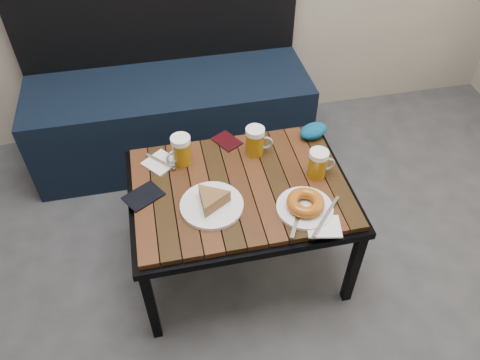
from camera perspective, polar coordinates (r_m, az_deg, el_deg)
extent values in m
cube|color=black|center=(2.50, -8.28, 7.41)|extent=(1.40, 0.50, 0.45)
cube|color=black|center=(2.45, -10.09, 19.46)|extent=(1.40, 0.05, 0.50)
cube|color=black|center=(1.79, -10.78, -14.81)|extent=(0.04, 0.03, 0.42)
cube|color=black|center=(1.89, 13.66, -10.37)|extent=(0.03, 0.03, 0.42)
cube|color=black|center=(2.13, -11.93, -1.87)|extent=(0.04, 0.04, 0.42)
cube|color=black|center=(2.22, 8.35, 1.18)|extent=(0.03, 0.04, 0.42)
cube|color=black|center=(1.79, 0.00, -1.47)|extent=(0.84, 0.62, 0.03)
cube|color=#321A0B|center=(1.77, 0.00, -0.89)|extent=(0.80, 0.58, 0.02)
cylinder|color=#98660C|center=(1.84, -7.11, 3.39)|extent=(0.10, 0.10, 0.10)
cylinder|color=white|center=(1.80, -7.28, 4.86)|extent=(0.08, 0.08, 0.02)
torus|color=#8C999E|center=(1.82, -8.19, 2.79)|extent=(0.06, 0.04, 0.06)
cylinder|color=#98660C|center=(1.87, 1.82, 4.52)|extent=(0.08, 0.08, 0.10)
cylinder|color=white|center=(1.83, 1.86, 5.97)|extent=(0.08, 0.08, 0.02)
torus|color=#8C999E|center=(1.87, 3.11, 4.55)|extent=(0.06, 0.02, 0.06)
cylinder|color=#98660C|center=(1.79, 9.41, 1.73)|extent=(0.07, 0.07, 0.10)
cylinder|color=white|center=(1.75, 9.63, 3.13)|extent=(0.07, 0.07, 0.02)
torus|color=#8C999E|center=(1.81, 10.63, 1.90)|extent=(0.06, 0.01, 0.06)
cylinder|color=white|center=(1.69, -3.46, -3.10)|extent=(0.23, 0.23, 0.02)
cylinder|color=white|center=(1.69, 7.89, -3.40)|extent=(0.20, 0.20, 0.01)
torus|color=#924C0D|center=(1.67, 7.98, -2.76)|extent=(0.14, 0.14, 0.04)
cube|color=#A5A8AD|center=(1.67, 10.43, -4.33)|extent=(0.15, 0.16, 0.00)
cube|color=#A5A8AD|center=(1.64, 6.91, -4.97)|extent=(0.09, 0.14, 0.00)
cube|color=white|center=(1.87, -9.66, 2.12)|extent=(0.16, 0.16, 0.01)
cube|color=#A5A8AD|center=(1.87, -9.68, 2.25)|extent=(0.11, 0.12, 0.00)
cube|color=white|center=(1.65, 10.17, -5.62)|extent=(0.13, 0.12, 0.01)
cube|color=black|center=(1.76, -11.69, -1.93)|extent=(0.16, 0.15, 0.01)
cube|color=black|center=(1.95, -1.61, 4.76)|extent=(0.13, 0.14, 0.01)
ellipsoid|color=navy|center=(1.98, 8.92, 5.94)|extent=(0.15, 0.12, 0.05)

